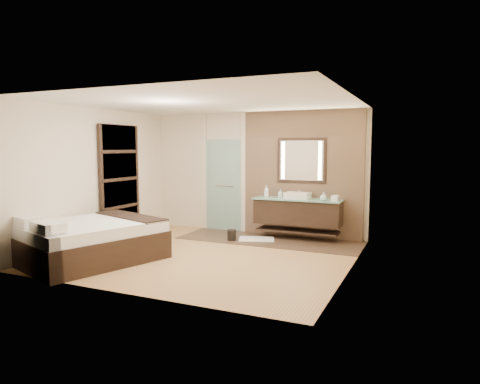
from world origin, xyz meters
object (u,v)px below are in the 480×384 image
at_px(waste_bin, 232,235).
at_px(vanity, 298,212).
at_px(mirror_unit, 301,160).
at_px(bed, 90,241).

bearing_deg(waste_bin, vanity, 29.58).
xyz_separation_m(mirror_unit, bed, (-2.75, -3.31, -1.31)).
distance_m(bed, waste_bin, 2.86).
xyz_separation_m(vanity, bed, (-2.75, -3.08, -0.24)).
xyz_separation_m(vanity, waste_bin, (-1.20, -0.68, -0.47)).
height_order(mirror_unit, bed, mirror_unit).
relative_size(bed, waste_bin, 11.23).
bearing_deg(mirror_unit, bed, -129.71).
bearing_deg(mirror_unit, vanity, -90.00).
bearing_deg(mirror_unit, waste_bin, -142.54).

